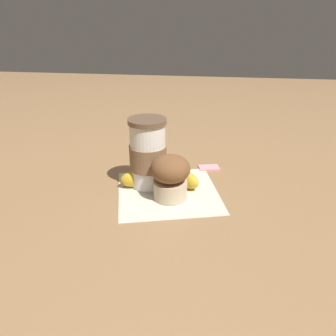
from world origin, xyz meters
name	(u,v)px	position (x,y,z in m)	size (l,w,h in m)	color
ground_plane	(168,192)	(0.00, 0.00, 0.00)	(3.00, 3.00, 0.00)	#936D47
paper_napkin	(168,192)	(0.00, 0.00, 0.00)	(0.21, 0.21, 0.00)	beige
coffee_cup	(148,154)	(-0.05, 0.03, 0.08)	(0.08, 0.08, 0.15)	white
muffin	(170,176)	(0.01, -0.02, 0.05)	(0.08, 0.08, 0.09)	beige
banana	(161,178)	(-0.02, 0.03, 0.02)	(0.18, 0.07, 0.04)	gold
sugar_packet	(209,167)	(0.08, 0.14, 0.00)	(0.05, 0.03, 0.01)	pink
wooden_stirrer	(153,162)	(-0.06, 0.15, 0.00)	(0.11, 0.01, 0.00)	tan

